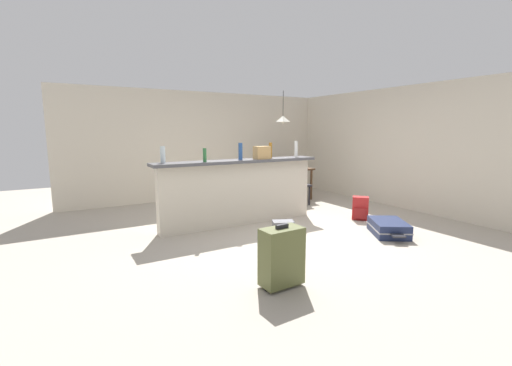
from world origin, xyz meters
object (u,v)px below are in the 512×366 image
object	(u,v)px
bottle_white	(296,149)
suitcase_upright_olive	(282,256)
pendant_lamp	(283,119)
suitcase_flat_navy	(389,228)
bottle_amber	(270,150)
backpack_grey	(283,237)
bottle_clear	(163,155)
grocery_bag	(262,153)
dining_table	(286,172)
dining_chair_far_side	(276,175)
bottle_blue	(240,151)
backpack_red	(360,209)
dining_chair_near_partition	(298,180)
bottle_green	(205,155)

from	to	relation	value
bottle_white	suitcase_upright_olive	world-z (taller)	bottle_white
bottle_white	pendant_lamp	size ratio (longest dim) A/B	0.40
bottle_white	suitcase_flat_navy	xyz separation A→B (m)	(0.51, -1.74, -1.16)
bottle_amber	backpack_grey	size ratio (longest dim) A/B	0.66
bottle_clear	grocery_bag	distance (m)	1.69
dining_table	dining_chair_far_side	distance (m)	0.52
bottle_clear	backpack_grey	size ratio (longest dim) A/B	0.61
bottle_amber	dining_table	size ratio (longest dim) A/B	0.25
grocery_bag	bottle_blue	bearing A→B (deg)	173.23
backpack_grey	dining_chair_far_side	bearing A→B (deg)	57.72
grocery_bag	backpack_red	xyz separation A→B (m)	(1.62, -0.79, -1.03)
bottle_blue	dining_chair_near_partition	size ratio (longest dim) A/B	0.31
backpack_red	grocery_bag	bearing A→B (deg)	154.16
dining_chair_near_partition	backpack_red	bearing A→B (deg)	-84.87
dining_chair_near_partition	backpack_grey	xyz separation A→B (m)	(-2.01, -2.33, -0.31)
dining_table	dining_chair_far_side	size ratio (longest dim) A/B	1.18
dining_chair_far_side	backpack_red	distance (m)	2.71
bottle_white	bottle_clear	bearing A→B (deg)	178.52
bottle_white	dining_table	world-z (taller)	bottle_white
backpack_red	suitcase_upright_olive	size ratio (longest dim) A/B	0.63
dining_table	pendant_lamp	world-z (taller)	pendant_lamp
dining_chair_near_partition	suitcase_flat_navy	world-z (taller)	dining_chair_near_partition
dining_chair_near_partition	suitcase_upright_olive	size ratio (longest dim) A/B	1.39
dining_chair_near_partition	bottle_green	bearing A→B (deg)	-159.90
dining_table	backpack_grey	world-z (taller)	dining_table
suitcase_flat_navy	backpack_red	xyz separation A→B (m)	(0.32, 0.88, 0.09)
bottle_green	bottle_blue	distance (m)	0.68
bottle_amber	pendant_lamp	size ratio (longest dim) A/B	0.37
suitcase_flat_navy	bottle_clear	bearing A→B (deg)	148.88
dining_chair_near_partition	suitcase_upright_olive	world-z (taller)	dining_chair_near_partition
grocery_bag	pendant_lamp	bearing A→B (deg)	45.47
bottle_amber	suitcase_flat_navy	size ratio (longest dim) A/B	0.31
grocery_bag	dining_chair_far_side	bearing A→B (deg)	50.39
bottle_amber	dining_chair_far_side	size ratio (longest dim) A/B	0.30
bottle_white	grocery_bag	world-z (taller)	bottle_white
dining_chair_near_partition	suitcase_flat_navy	size ratio (longest dim) A/B	1.06
bottle_green	bottle_amber	distance (m)	1.33
bottle_white	dining_chair_far_side	size ratio (longest dim) A/B	0.32
pendant_lamp	bottle_white	bearing A→B (deg)	-115.50
dining_chair_far_side	pendant_lamp	bearing A→B (deg)	-104.09
bottle_amber	bottle_green	bearing A→B (deg)	-173.26
bottle_amber	suitcase_flat_navy	bearing A→B (deg)	-59.36
suitcase_flat_navy	suitcase_upright_olive	size ratio (longest dim) A/B	1.31
bottle_white	dining_table	xyz separation A→B (m)	(0.72, 1.34, -0.62)
suitcase_flat_navy	backpack_grey	xyz separation A→B (m)	(-1.84, 0.23, 0.09)
dining_table	pendant_lamp	xyz separation A→B (m)	(-0.04, 0.09, 1.22)
dining_chair_far_side	pendant_lamp	world-z (taller)	pendant_lamp
bottle_clear	dining_table	xyz separation A→B (m)	(3.19, 1.27, -0.60)
bottle_green	bottle_amber	size ratio (longest dim) A/B	0.79
bottle_clear	bottle_green	distance (m)	0.64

